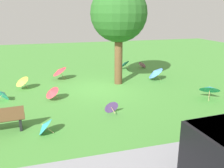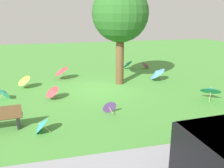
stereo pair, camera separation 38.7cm
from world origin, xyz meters
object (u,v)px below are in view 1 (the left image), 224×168
at_px(parasol_red_0, 59,71).
at_px(parasol_red_1, 51,92).
at_px(parasol_teal_3, 210,88).
at_px(parasol_teal_2, 124,64).
at_px(parasol_teal_1, 44,126).
at_px(shade_tree, 119,14).
at_px(parasol_blue_0, 155,72).
at_px(parasol_yellow_1, 21,81).
at_px(parasol_teal_4, 3,94).
at_px(parasol_pink_1, 143,64).
at_px(parasol_purple_0, 111,107).

distance_m(parasol_red_0, parasol_red_1, 3.43).
bearing_deg(parasol_teal_3, parasol_teal_2, -75.65).
bearing_deg(parasol_red_1, parasol_teal_1, 83.25).
xyz_separation_m(shade_tree, parasol_blue_0, (-2.25, -0.07, -3.24)).
xyz_separation_m(parasol_red_0, parasol_blue_0, (-5.38, 1.57, -0.07)).
bearing_deg(parasol_teal_2, parasol_yellow_1, 24.47).
xyz_separation_m(parasol_teal_3, parasol_red_1, (6.94, -1.81, -0.11)).
xyz_separation_m(shade_tree, parasol_teal_1, (4.07, 4.86, -3.45)).
bearing_deg(parasol_teal_1, parasol_red_1, -96.75).
bearing_deg(parasol_teal_4, parasol_yellow_1, -114.44).
bearing_deg(parasol_teal_3, parasol_teal_1, 10.15).
bearing_deg(parasol_red_0, parasol_pink_1, -165.15).
relative_size(parasol_teal_3, parasol_purple_0, 2.04).
bearing_deg(parasol_teal_2, parasol_red_0, 20.06).
distance_m(parasol_teal_1, parasol_purple_0, 2.74).
distance_m(shade_tree, parasol_teal_4, 6.81).
distance_m(parasol_teal_3, parasol_purple_0, 4.77).
bearing_deg(parasol_teal_3, parasol_purple_0, 3.89).
bearing_deg(parasol_yellow_1, parasol_red_1, 124.41).
relative_size(parasol_teal_1, parasol_teal_2, 0.77).
xyz_separation_m(parasol_red_1, parasol_blue_0, (-5.96, -1.80, 0.08)).
distance_m(parasol_red_0, parasol_yellow_1, 2.38).
height_order(shade_tree, parasol_teal_1, shade_tree).
height_order(parasol_teal_3, parasol_teal_4, parasol_teal_3).
height_order(parasol_teal_3, parasol_red_1, parasol_teal_3).
distance_m(parasol_teal_2, parasol_yellow_1, 7.24).
bearing_deg(parasol_pink_1, parasol_yellow_1, 20.05).
distance_m(parasol_red_0, parasol_teal_3, 8.21).
xyz_separation_m(parasol_teal_1, parasol_teal_3, (-7.31, -1.31, 0.23)).
relative_size(shade_tree, parasol_teal_4, 5.76).
height_order(parasol_red_0, parasol_teal_3, parasol_red_0).
bearing_deg(parasol_teal_3, shade_tree, -47.62).
distance_m(parasol_pink_1, parasol_yellow_1, 8.45).
height_order(parasol_purple_0, parasol_pink_1, parasol_purple_0).
relative_size(parasol_teal_2, parasol_blue_0, 0.84).
distance_m(parasol_purple_0, parasol_pink_1, 8.32).
bearing_deg(parasol_teal_1, parasol_yellow_1, -78.66).
bearing_deg(parasol_teal_4, parasol_red_1, 164.80).
height_order(parasol_teal_3, parasol_purple_0, parasol_teal_3).
xyz_separation_m(parasol_teal_1, parasol_purple_0, (-2.56, -0.99, -0.00)).
distance_m(parasol_teal_1, parasol_pink_1, 10.62).
bearing_deg(parasol_purple_0, parasol_teal_4, -32.34).
height_order(parasol_pink_1, parasol_blue_0, parasol_blue_0).
height_order(parasol_teal_1, parasol_pink_1, parasol_teal_1).
xyz_separation_m(parasol_teal_2, parasol_blue_0, (-0.77, 3.26, 0.11)).
bearing_deg(parasol_red_0, parasol_purple_0, 106.28).
distance_m(parasol_teal_3, parasol_red_1, 7.18).
height_order(parasol_teal_2, parasol_teal_3, parasol_teal_3).
xyz_separation_m(parasol_teal_3, parasol_pink_1, (0.41, -6.77, -0.26)).
height_order(parasol_pink_1, parasol_teal_4, parasol_teal_4).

